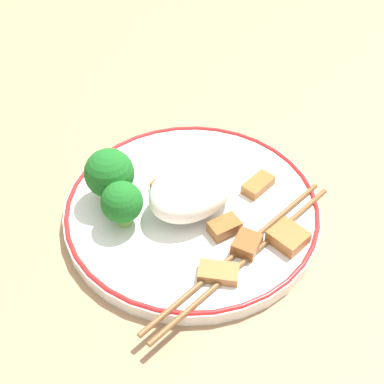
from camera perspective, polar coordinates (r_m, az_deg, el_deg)
The scene contains 12 objects.
ground_plane at distance 0.56m, azimuth -0.00°, elevation -2.51°, with size 3.00×3.00×0.00m, color #9E7A56.
plate at distance 0.55m, azimuth -0.00°, elevation -1.87°, with size 0.26×0.26×0.02m.
rice_mound at distance 0.53m, azimuth 0.59°, elevation 0.31°, with size 0.10×0.07×0.05m.
broccoli_back_left at distance 0.53m, azimuth -8.80°, elevation 1.90°, with size 0.05×0.05×0.06m.
broccoli_back_center at distance 0.51m, azimuth -7.48°, elevation -1.14°, with size 0.04×0.04×0.05m.
meat_near_front at distance 0.51m, azimuth 6.17°, elevation -5.33°, with size 0.03×0.03×0.01m.
meat_near_left at distance 0.56m, azimuth -2.98°, elevation 0.69°, with size 0.03×0.03×0.01m.
meat_near_right at distance 0.52m, azimuth 3.26°, elevation -3.91°, with size 0.03×0.03×0.01m.
meat_near_back at distance 0.49m, azimuth 2.84°, elevation -8.58°, with size 0.04×0.04×0.01m.
meat_on_rice_edge at distance 0.56m, azimuth 7.07°, elevation 0.77°, with size 0.04×0.02×0.01m.
meat_mid_left at distance 0.52m, azimuth 10.21°, elevation -4.76°, with size 0.03×0.03×0.01m.
chopsticks at distance 0.50m, azimuth 5.45°, elevation -6.69°, with size 0.25×0.03×0.01m.
Camera 1 is at (0.25, 0.28, 0.41)m, focal length 50.00 mm.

